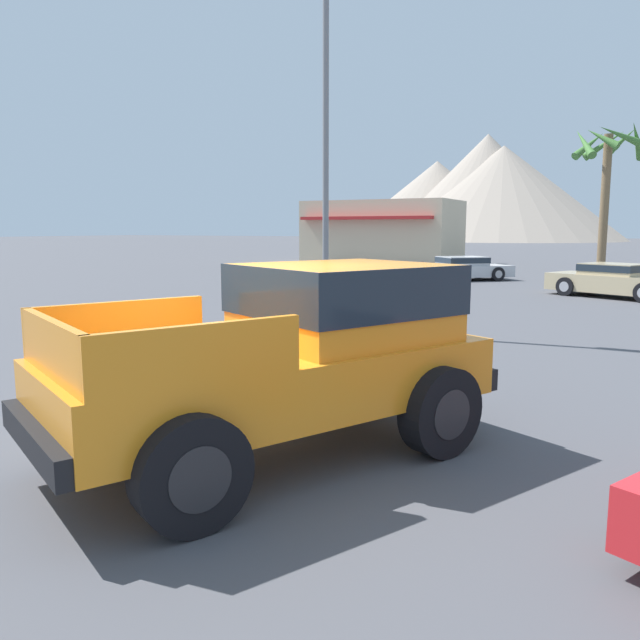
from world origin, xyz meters
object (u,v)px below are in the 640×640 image
parked_car_silver (460,268)px  parked_car_tan (615,280)px  orange_pickup_truck (301,347)px  street_lamp_post (326,93)px  palm_tree_short (607,164)px

parked_car_silver → parked_car_tan: 8.11m
orange_pickup_truck → parked_car_tan: 18.13m
parked_car_tan → street_lamp_post: bearing=-2.5°
orange_pickup_truck → parked_car_tan: (2.16, 17.99, -0.52)m
parked_car_tan → palm_tree_short: (-0.89, 6.02, 4.48)m
parked_car_tan → street_lamp_post: street_lamp_post is taller
orange_pickup_truck → palm_tree_short: size_ratio=0.76×
parked_car_silver → orange_pickup_truck: bearing=148.6°
parked_car_silver → palm_tree_short: size_ratio=0.69×
parked_car_tan → palm_tree_short: size_ratio=0.70×
orange_pickup_truck → street_lamp_post: 8.97m
parked_car_silver → palm_tree_short: bearing=-119.2°
orange_pickup_truck → parked_car_silver: (-4.48, 22.63, -0.56)m
parked_car_silver → parked_car_tan: (6.65, -4.64, 0.04)m
street_lamp_post → parked_car_silver: bearing=93.9°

